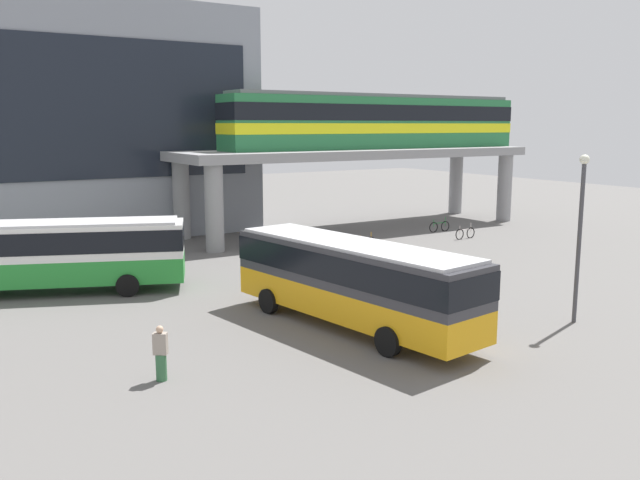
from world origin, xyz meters
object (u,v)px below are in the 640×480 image
station_building (30,122)px  bicycle_green (439,227)px  bicycle_black (318,247)px  bus_main (352,275)px  bicycle_silver (465,233)px  pedestrian_at_kerb (161,355)px  bicycle_orange (366,243)px  bus_secondary (57,249)px  train (378,121)px

station_building → bicycle_green: bearing=-31.1°
bicycle_green → station_building: bearing=148.9°
bicycle_green → bicycle_black: same height
bus_main → bicycle_silver: bearing=34.6°
bus_main → pedestrian_at_kerb: bearing=-170.2°
station_building → bicycle_silver: bearing=-36.9°
bicycle_green → bicycle_black: 11.64m
bus_main → bicycle_green: (18.11, 15.25, -1.63)m
bicycle_orange → bicycle_silver: (7.83, -0.37, 0.00)m
bus_secondary → bicycle_silver: bearing=2.0°
bus_main → bicycle_black: size_ratio=6.33×
bicycle_orange → pedestrian_at_kerb: pedestrian_at_kerb is taller
station_building → bicycle_green: 29.10m
bus_main → bicycle_orange: (9.71, 12.48, -1.63)m
bicycle_silver → bus_secondary: bearing=-178.0°
bus_main → bus_secondary: bearing=126.0°
bicycle_green → pedestrian_at_kerb: bearing=-147.3°
bus_secondary → bicycle_silver: size_ratio=6.25×
train → bicycle_green: bearing=-60.4°
bus_secondary → bicycle_black: size_ratio=6.27×
train → bus_main: size_ratio=2.13×
bicycle_green → bus_main: bearing=-139.9°
station_building → bicycle_orange: bearing=-47.8°
bicycle_green → bicycle_black: bearing=-169.1°
bicycle_black → bicycle_silver: same height
pedestrian_at_kerb → bus_secondary: bearing=91.9°
bus_secondary → bicycle_green: (26.25, 4.03, -1.63)m
bus_secondary → bicycle_green: bus_secondary is taller
bicycle_green → bicycle_silver: bearing=-100.3°
bicycle_orange → bicycle_green: same height
station_building → bus_secondary: size_ratio=2.50×
bus_secondary → pedestrian_at_kerb: size_ratio=6.68×
bicycle_black → pedestrian_at_kerb: pedestrian_at_kerb is taller
station_building → bicycle_orange: (15.72, -17.32, -7.29)m
bicycle_orange → bus_secondary: bearing=-175.9°
bicycle_orange → pedestrian_at_kerb: bearing=-141.6°
bicycle_black → bicycle_silver: 10.90m
train → bicycle_black: 13.29m
bus_main → bicycle_silver: 21.38m
bicycle_green → pedestrian_at_kerb: 30.71m
station_building → bicycle_black: 22.25m
train → bicycle_black: train is taller
bicycle_orange → bicycle_green: (8.40, 2.77, 0.00)m
station_building → bus_secondary: station_building is taller
bus_secondary → pedestrian_at_kerb: (0.41, -12.55, -1.20)m
bicycle_orange → pedestrian_at_kerb: size_ratio=1.03×
bus_main → bus_secondary: same height
train → bicycle_silver: train is taller
pedestrian_at_kerb → bicycle_orange: bearing=38.4°
bicycle_orange → bicycle_black: 3.08m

